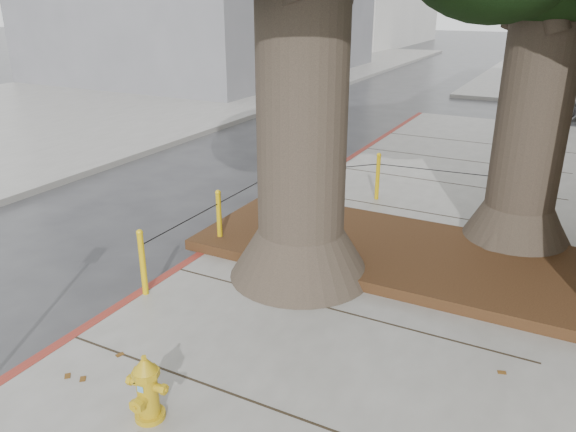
{
  "coord_description": "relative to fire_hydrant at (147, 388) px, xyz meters",
  "views": [
    {
      "loc": [
        2.91,
        -3.84,
        3.91
      ],
      "look_at": [
        -0.4,
        2.51,
        1.1
      ],
      "focal_mm": 35.0,
      "sensor_mm": 36.0,
      "label": 1
    }
  ],
  "objects": [
    {
      "name": "planter_bed",
      "position": [
        1.15,
        4.55,
        -0.26
      ],
      "size": [
        6.4,
        2.6,
        0.16
      ],
      "primitive_type": "cube",
      "color": "black",
      "rests_on": "sidewalk_main"
    },
    {
      "name": "fire_hydrant",
      "position": [
        0.0,
        0.0,
        0.0
      ],
      "size": [
        0.37,
        0.34,
        0.7
      ],
      "rotation": [
        0.0,
        0.0,
        0.1
      ],
      "color": "gold",
      "rests_on": "sidewalk_main"
    },
    {
      "name": "ground",
      "position": [
        0.25,
        0.65,
        -0.49
      ],
      "size": [
        140.0,
        140.0,
        0.0
      ],
      "primitive_type": "plane",
      "color": "#28282B",
      "rests_on": "ground"
    },
    {
      "name": "curb_red",
      "position": [
        -1.75,
        3.15,
        -0.41
      ],
      "size": [
        0.14,
        26.0,
        0.16
      ],
      "primitive_type": "cube",
      "color": "maroon",
      "rests_on": "ground"
    },
    {
      "name": "car_dark",
      "position": [
        -8.03,
        20.13,
        0.09
      ],
      "size": [
        2.1,
        4.18,
        1.17
      ],
      "primitive_type": "imported",
      "rotation": [
        0.0,
        0.0,
        0.12
      ],
      "color": "black",
      "rests_on": "ground"
    },
    {
      "name": "sidewalk_opposite",
      "position": [
        -13.75,
        10.65,
        -0.41
      ],
      "size": [
        14.0,
        60.0,
        0.15
      ],
      "primitive_type": "cube",
      "color": "slate",
      "rests_on": "ground"
    },
    {
      "name": "bollard_ring",
      "position": [
        -0.62,
        5.02,
        0.17
      ],
      "size": [
        3.79,
        5.39,
        0.95
      ],
      "color": "gold",
      "rests_on": "sidewalk_main"
    }
  ]
}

